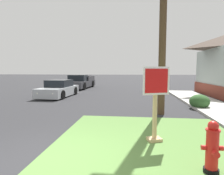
# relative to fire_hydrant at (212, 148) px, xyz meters

# --- Properties ---
(ground_plane) EXTENTS (160.00, 160.00, 0.00)m
(ground_plane) POSITION_rel_fire_hydrant_xyz_m (-3.26, 0.07, -0.55)
(ground_plane) COLOR #2B2B2D
(grass_corner_patch) EXTENTS (5.02, 5.18, 0.08)m
(grass_corner_patch) POSITION_rel_fire_hydrant_xyz_m (-1.02, 1.46, -0.51)
(grass_corner_patch) COLOR #567F3D
(grass_corner_patch) RESTS_ON ground
(sidewalk_strip) EXTENTS (2.20, 16.99, 0.12)m
(sidewalk_strip) POSITION_rel_fire_hydrant_xyz_m (2.69, 5.71, -0.49)
(sidewalk_strip) COLOR #B2AFA8
(sidewalk_strip) RESTS_ON ground
(fire_hydrant) EXTENTS (0.38, 0.34, 0.98)m
(fire_hydrant) POSITION_rel_fire_hydrant_xyz_m (0.00, 0.00, 0.00)
(fire_hydrant) COLOR black
(fire_hydrant) RESTS_ON grass_corner_patch
(stop_sign) EXTENTS (0.70, 0.38, 1.99)m
(stop_sign) POSITION_rel_fire_hydrant_xyz_m (-0.88, 1.48, 0.50)
(stop_sign) COLOR tan
(stop_sign) RESTS_ON grass_corner_patch
(manhole_cover) EXTENTS (0.70, 0.70, 0.02)m
(manhole_cover) POSITION_rel_fire_hydrant_xyz_m (-2.83, 2.50, -0.54)
(manhole_cover) COLOR black
(manhole_cover) RESTS_ON ground
(parked_sedan_silver) EXTENTS (2.02, 4.13, 1.25)m
(parked_sedan_silver) POSITION_rel_fire_hydrant_xyz_m (-7.07, 10.04, -0.00)
(parked_sedan_silver) COLOR #ADB2B7
(parked_sedan_silver) RESTS_ON ground
(pickup_truck_charcoal) EXTENTS (2.27, 5.66, 1.48)m
(pickup_truck_charcoal) POSITION_rel_fire_hydrant_xyz_m (-7.29, 16.52, 0.07)
(pickup_truck_charcoal) COLOR #38383D
(pickup_truck_charcoal) RESTS_ON ground
(utility_pole) EXTENTS (1.30, 0.31, 9.02)m
(utility_pole) POSITION_rel_fire_hydrant_xyz_m (-0.22, 5.04, 4.10)
(utility_pole) COLOR #4C3823
(utility_pole) RESTS_ON ground
(shrub_by_curb) EXTENTS (0.99, 0.99, 0.74)m
(shrub_by_curb) POSITION_rel_fire_hydrant_xyz_m (1.92, 6.52, -0.18)
(shrub_by_curb) COLOR #305829
(shrub_by_curb) RESTS_ON ground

